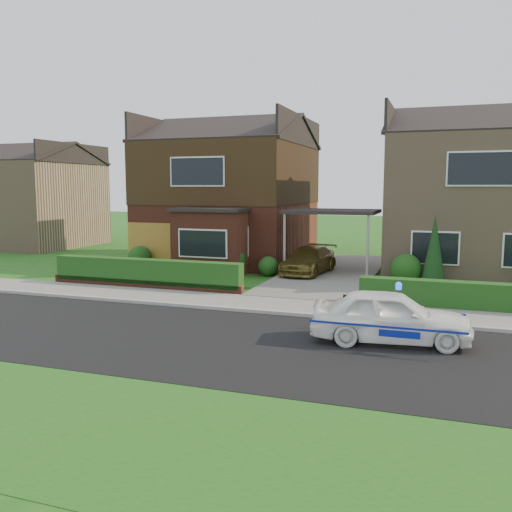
% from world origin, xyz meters
% --- Properties ---
extents(ground, '(120.00, 120.00, 0.00)m').
position_xyz_m(ground, '(0.00, 0.00, 0.00)').
color(ground, '#1A4D14').
rests_on(ground, ground).
extents(road, '(60.00, 6.00, 0.02)m').
position_xyz_m(road, '(0.00, 0.00, 0.00)').
color(road, black).
rests_on(road, ground).
extents(kerb, '(60.00, 0.16, 0.12)m').
position_xyz_m(kerb, '(0.00, 3.05, 0.06)').
color(kerb, '#9E9993').
rests_on(kerb, ground).
extents(sidewalk, '(60.00, 2.00, 0.10)m').
position_xyz_m(sidewalk, '(0.00, 4.10, 0.05)').
color(sidewalk, slate).
rests_on(sidewalk, ground).
extents(grass_verge, '(60.00, 4.00, 0.01)m').
position_xyz_m(grass_verge, '(0.00, -5.00, 0.00)').
color(grass_verge, '#1A4D14').
rests_on(grass_verge, ground).
extents(driveway, '(3.80, 12.00, 0.12)m').
position_xyz_m(driveway, '(0.00, 11.00, 0.06)').
color(driveway, '#666059').
rests_on(driveway, ground).
extents(house_left, '(7.50, 9.53, 7.25)m').
position_xyz_m(house_left, '(-5.78, 13.90, 3.81)').
color(house_left, brown).
rests_on(house_left, ground).
extents(house_right, '(7.50, 8.06, 7.25)m').
position_xyz_m(house_right, '(5.80, 13.99, 3.66)').
color(house_right, '#9A7A5E').
rests_on(house_right, ground).
extents(carport_link, '(3.80, 3.00, 2.77)m').
position_xyz_m(carport_link, '(0.00, 10.95, 2.66)').
color(carport_link, black).
rests_on(carport_link, ground).
extents(garage_door, '(2.20, 0.10, 2.10)m').
position_xyz_m(garage_door, '(-8.25, 9.96, 1.05)').
color(garage_door, olive).
rests_on(garage_door, ground).
extents(dwarf_wall, '(7.70, 0.25, 0.36)m').
position_xyz_m(dwarf_wall, '(-5.80, 5.30, 0.18)').
color(dwarf_wall, brown).
rests_on(dwarf_wall, ground).
extents(hedge_left, '(7.50, 0.55, 0.90)m').
position_xyz_m(hedge_left, '(-5.80, 5.45, 0.00)').
color(hedge_left, '#183812').
rests_on(hedge_left, ground).
extents(hedge_right, '(7.50, 0.55, 0.80)m').
position_xyz_m(hedge_right, '(5.80, 5.35, 0.00)').
color(hedge_right, '#183812').
rests_on(hedge_right, ground).
extents(shrub_left_far, '(1.08, 1.08, 1.08)m').
position_xyz_m(shrub_left_far, '(-8.50, 9.50, 0.54)').
color(shrub_left_far, '#183812').
rests_on(shrub_left_far, ground).
extents(shrub_left_mid, '(1.32, 1.32, 1.32)m').
position_xyz_m(shrub_left_mid, '(-4.00, 9.30, 0.66)').
color(shrub_left_mid, '#183812').
rests_on(shrub_left_mid, ground).
extents(shrub_left_near, '(0.84, 0.84, 0.84)m').
position_xyz_m(shrub_left_near, '(-2.40, 9.60, 0.42)').
color(shrub_left_near, '#183812').
rests_on(shrub_left_near, ground).
extents(shrub_right_near, '(1.20, 1.20, 1.20)m').
position_xyz_m(shrub_right_near, '(3.20, 9.40, 0.60)').
color(shrub_right_near, '#183812').
rests_on(shrub_right_near, ground).
extents(conifer_a, '(0.90, 0.90, 2.60)m').
position_xyz_m(conifer_a, '(4.20, 9.20, 1.30)').
color(conifer_a, black).
rests_on(conifer_a, ground).
extents(neighbour_left, '(6.50, 7.00, 5.20)m').
position_xyz_m(neighbour_left, '(-20.00, 16.00, 2.60)').
color(neighbour_left, '#9A7A5E').
rests_on(neighbour_left, ground).
extents(police_car, '(3.46, 3.92, 1.45)m').
position_xyz_m(police_car, '(3.36, 1.20, 0.64)').
color(police_car, white).
rests_on(police_car, ground).
extents(driveway_car, '(1.96, 3.94, 1.10)m').
position_xyz_m(driveway_car, '(-0.82, 10.28, 0.67)').
color(driveway_car, brown).
rests_on(driveway_car, driveway).
extents(potted_plant_a, '(0.44, 0.38, 0.71)m').
position_xyz_m(potted_plant_a, '(-4.18, 6.07, 0.35)').
color(potted_plant_a, gray).
rests_on(potted_plant_a, ground).
extents(potted_plant_b, '(0.57, 0.53, 0.82)m').
position_xyz_m(potted_plant_b, '(-4.25, 6.00, 0.41)').
color(potted_plant_b, gray).
rests_on(potted_plant_b, ground).
extents(potted_plant_c, '(0.54, 0.54, 0.82)m').
position_xyz_m(potted_plant_c, '(-2.63, 6.67, 0.41)').
color(potted_plant_c, gray).
rests_on(potted_plant_c, ground).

